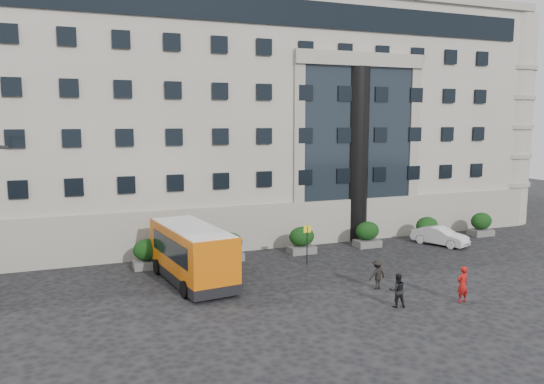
{
  "coord_description": "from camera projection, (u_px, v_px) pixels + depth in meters",
  "views": [
    {
      "loc": [
        -8.39,
        -24.63,
        9.03
      ],
      "look_at": [
        2.48,
        3.34,
        5.0
      ],
      "focal_mm": 35.0,
      "sensor_mm": 36.0,
      "label": 1
    }
  ],
  "objects": [
    {
      "name": "hedge_f",
      "position": [
        481.0,
        224.0,
        41.94
      ],
      "size": [
        1.8,
        1.26,
        1.84
      ],
      "color": "#51514F",
      "rests_on": "ground"
    },
    {
      "name": "hedge_a",
      "position": [
        148.0,
        254.0,
        32.61
      ],
      "size": [
        1.8,
        1.26,
        1.84
      ],
      "color": "#51514F",
      "rests_on": "ground"
    },
    {
      "name": "minibus",
      "position": [
        192.0,
        252.0,
        29.74
      ],
      "size": [
        3.59,
        7.88,
        3.18
      ],
      "rotation": [
        0.0,
        0.0,
        0.13
      ],
      "color": "#C15709",
      "rests_on": "ground"
    },
    {
      "name": "white_taxi",
      "position": [
        440.0,
        236.0,
        38.81
      ],
      "size": [
        2.98,
        4.33,
        1.35
      ],
      "primitive_type": "imported",
      "rotation": [
        0.0,
        0.0,
        0.42
      ],
      "color": "silver",
      "rests_on": "ground"
    },
    {
      "name": "bus_stop_sign",
      "position": [
        307.0,
        238.0,
        33.33
      ],
      "size": [
        0.5,
        0.08,
        2.52
      ],
      "color": "#262628",
      "rests_on": "ground"
    },
    {
      "name": "civic_building",
      "position": [
        234.0,
        121.0,
        48.24
      ],
      "size": [
        44.0,
        24.0,
        18.0
      ],
      "primitive_type": "cube",
      "color": "gray",
      "rests_on": "ground"
    },
    {
      "name": "hedge_e",
      "position": [
        427.0,
        229.0,
        40.08
      ],
      "size": [
        1.8,
        1.26,
        1.84
      ],
      "color": "#51514F",
      "rests_on": "ground"
    },
    {
      "name": "ground",
      "position": [
        250.0,
        300.0,
        26.97
      ],
      "size": [
        120.0,
        120.0,
        0.0
      ],
      "primitive_type": "plane",
      "color": "black",
      "rests_on": "ground"
    },
    {
      "name": "pedestrian_c",
      "position": [
        377.0,
        274.0,
        28.61
      ],
      "size": [
        1.14,
        0.78,
        1.62
      ],
      "primitive_type": "imported",
      "rotation": [
        0.0,
        0.0,
        3.32
      ],
      "color": "black",
      "rests_on": "ground"
    },
    {
      "name": "pedestrian_a",
      "position": [
        462.0,
        284.0,
        26.47
      ],
      "size": [
        0.72,
        0.51,
        1.86
      ],
      "primitive_type": "imported",
      "rotation": [
        0.0,
        0.0,
        3.23
      ],
      "color": "maroon",
      "rests_on": "ground"
    },
    {
      "name": "entrance_column",
      "position": [
        356.0,
        155.0,
        39.92
      ],
      "size": [
        1.8,
        1.8,
        13.0
      ],
      "primitive_type": "cylinder",
      "color": "black",
      "rests_on": "ground"
    },
    {
      "name": "hedge_d",
      "position": [
        367.0,
        234.0,
        38.21
      ],
      "size": [
        1.8,
        1.26,
        1.84
      ],
      "color": "#51514F",
      "rests_on": "ground"
    },
    {
      "name": "pedestrian_b",
      "position": [
        397.0,
        290.0,
        25.8
      ],
      "size": [
        0.97,
        0.84,
        1.69
      ],
      "primitive_type": "imported",
      "rotation": [
        0.0,
        0.0,
        2.86
      ],
      "color": "black",
      "rests_on": "ground"
    },
    {
      "name": "hedge_b",
      "position": [
        229.0,
        246.0,
        34.48
      ],
      "size": [
        1.8,
        1.26,
        1.84
      ],
      "color": "#51514F",
      "rests_on": "ground"
    },
    {
      "name": "hedge_c",
      "position": [
        302.0,
        240.0,
        36.34
      ],
      "size": [
        1.8,
        1.26,
        1.84
      ],
      "color": "#51514F",
      "rests_on": "ground"
    }
  ]
}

